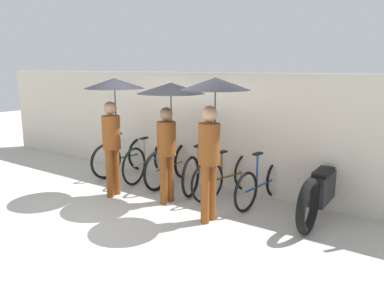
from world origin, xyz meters
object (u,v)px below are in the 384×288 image
Objects in this scene: parked_bicycle_0 at (125,157)px; parked_bicycle_4 at (229,175)px; motorcycle at (322,190)px; parked_bicycle_1 at (150,160)px; pedestrian_leading at (113,103)px; pedestrian_center at (170,106)px; parked_bicycle_3 at (201,169)px; parked_bicycle_2 at (172,165)px; parked_bicycle_5 at (262,183)px; pedestrian_trailing at (213,109)px.

parked_bicycle_0 is 0.97× the size of parked_bicycle_4.
parked_bicycle_0 is 0.76× the size of motorcycle.
parked_bicycle_1 is 1.05× the size of parked_bicycle_4.
parked_bicycle_0 is at bearing 122.72° from pedestrian_leading.
parked_bicycle_4 is 1.66m from pedestrian_center.
parked_bicycle_1 is 0.87× the size of pedestrian_leading.
parked_bicycle_3 is 2.30m from motorcycle.
parked_bicycle_3 reaches higher than parked_bicycle_0.
parked_bicycle_2 is (1.29, 0.01, 0.01)m from parked_bicycle_0.
parked_bicycle_3 is at bearing -83.61° from parked_bicycle_2.
parked_bicycle_2 is at bearing -104.51° from parked_bicycle_1.
parked_bicycle_4 is (0.65, -0.08, 0.00)m from parked_bicycle_3.
pedestrian_leading is (0.18, -1.14, 1.29)m from parked_bicycle_1.
parked_bicycle_1 is at bearing -74.18° from parked_bicycle_0.
parked_bicycle_5 reaches higher than parked_bicycle_3.
parked_bicycle_2 is 0.80× the size of pedestrian_trailing.
parked_bicycle_2 reaches higher than parked_bicycle_5.
parked_bicycle_3 is (1.29, 0.01, -0.00)m from parked_bicycle_1.
motorcycle is (2.30, -0.09, 0.05)m from parked_bicycle_3.
parked_bicycle_5 is (1.94, 0.02, -0.04)m from parked_bicycle_2.
pedestrian_leading is 1.03× the size of pedestrian_center.
pedestrian_trailing reaches higher than pedestrian_leading.
parked_bicycle_2 is 0.85× the size of pedestrian_center.
parked_bicycle_3 is (1.93, 0.11, -0.00)m from parked_bicycle_0.
parked_bicycle_0 is 2.37m from pedestrian_center.
pedestrian_trailing is (2.06, 0.00, 0.01)m from pedestrian_leading.
pedestrian_trailing is at bearing -149.91° from parked_bicycle_4.
parked_bicycle_3 reaches higher than motorcycle.
motorcycle is at bearing -98.16° from parked_bicycle_1.
pedestrian_leading is at bearing 106.29° from motorcycle.
pedestrian_leading is at bearing -165.38° from pedestrian_center.
parked_bicycle_0 is 0.65m from parked_bicycle_1.
parked_bicycle_0 is 0.79× the size of pedestrian_trailing.
parked_bicycle_3 is at bearing 92.60° from parked_bicycle_5.
pedestrian_trailing is at bearing -102.69° from parked_bicycle_0.
pedestrian_center is at bearing 9.90° from pedestrian_leading.
pedestrian_trailing reaches higher than motorcycle.
parked_bicycle_2 is 1.29m from parked_bicycle_4.
parked_bicycle_5 is 1.01m from motorcycle.
parked_bicycle_2 is at bearing 125.55° from pedestrian_center.
parked_bicycle_2 is 0.78× the size of motorcycle.
parked_bicycle_2 reaches higher than parked_bicycle_1.
parked_bicycle_2 is 1.73m from pedestrian_leading.
pedestrian_leading reaches higher than parked_bicycle_3.
parked_bicycle_3 is 1.00× the size of parked_bicycle_4.
parked_bicycle_3 is at bearing 40.37° from pedestrian_leading.
motorcycle is at bearing 17.03° from pedestrian_center.
pedestrian_leading is (-1.76, -1.07, 1.30)m from parked_bicycle_4.
parked_bicycle_0 is at bearing 104.82° from parked_bicycle_4.
parked_bicycle_0 is 3.22m from parked_bicycle_5.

